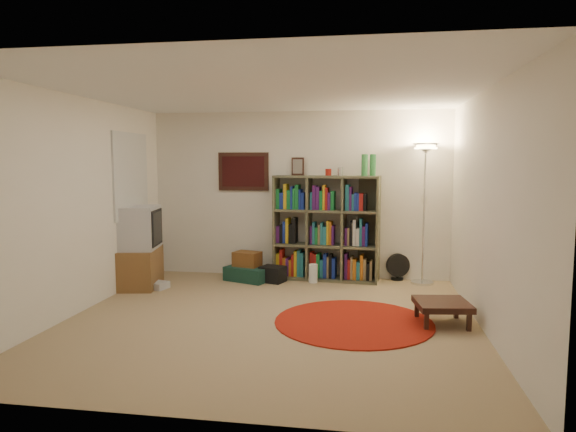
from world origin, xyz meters
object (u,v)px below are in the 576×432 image
(bookshelf, at_px, (325,229))
(suitcase, at_px, (248,274))
(tv_stand, at_px, (138,248))
(floor_fan, at_px, (398,267))
(side_table, at_px, (442,305))
(floor_lamp, at_px, (425,168))

(bookshelf, relative_size, suitcase, 2.49)
(tv_stand, xyz_separation_m, suitcase, (1.43, 0.61, -0.44))
(floor_fan, bearing_deg, bookshelf, 168.26)
(floor_fan, bearing_deg, suitcase, 172.72)
(tv_stand, bearing_deg, bookshelf, 9.12)
(bookshelf, height_order, side_table, bookshelf)
(floor_lamp, relative_size, floor_fan, 5.09)
(floor_lamp, relative_size, tv_stand, 1.77)
(side_table, bearing_deg, suitcase, 146.54)
(side_table, bearing_deg, bookshelf, 126.32)
(bookshelf, xyz_separation_m, tv_stand, (-2.54, -0.89, -0.20))
(floor_lamp, relative_size, suitcase, 2.69)
(bookshelf, xyz_separation_m, floor_fan, (1.08, 0.10, -0.55))
(suitcase, bearing_deg, floor_lamp, 26.22)
(bookshelf, bearing_deg, suitcase, -160.86)
(bookshelf, bearing_deg, floor_fan, 10.46)
(side_table, bearing_deg, floor_fan, 99.95)
(bookshelf, relative_size, side_table, 3.00)
(bookshelf, distance_m, side_table, 2.49)
(bookshelf, bearing_deg, tv_stand, -155.59)
(suitcase, xyz_separation_m, side_table, (2.54, -1.68, 0.11))
(floor_fan, xyz_separation_m, side_table, (0.36, -2.06, 0.01))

